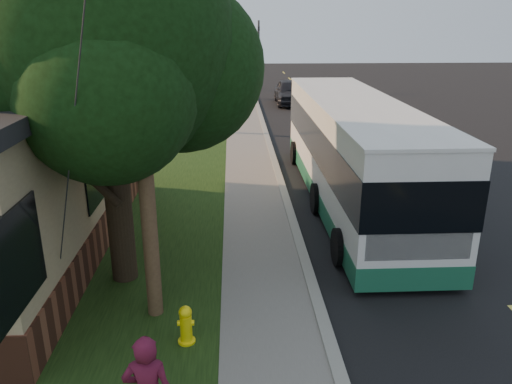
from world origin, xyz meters
TOP-DOWN VIEW (x-y plane):
  - ground at (0.00, 0.00)m, footprint 120.00×120.00m
  - road at (4.00, 10.00)m, footprint 8.00×80.00m
  - curb at (0.00, 10.00)m, footprint 0.25×80.00m
  - sidewalk at (-1.00, 10.00)m, footprint 2.00×80.00m
  - grass_verge at (-4.50, 10.00)m, footprint 5.00×80.00m
  - fire_hydrant at (-2.60, 0.00)m, footprint 0.32×0.32m
  - utility_pole at (-3.31, 0.99)m, footprint 2.86×3.21m
  - leafy_tree at (-4.17, 2.65)m, footprint 6.30×6.00m
  - bare_tree_near at (-3.50, 18.00)m, footprint 1.38×1.21m
  - bare_tree_far at (-3.00, 30.00)m, footprint 1.38×1.21m
  - traffic_signal at (0.50, 34.00)m, footprint 0.18×0.22m
  - transit_bus at (2.08, 7.42)m, footprint 2.80×12.15m
  - distant_car at (2.32, 26.91)m, footprint 2.05×4.98m

SIDE VIEW (x-z plane):
  - ground at x=0.00m, z-range 0.00..0.00m
  - road at x=4.00m, z-range 0.00..0.01m
  - grass_verge at x=-4.50m, z-range 0.00..0.07m
  - sidewalk at x=-1.00m, z-range 0.00..0.08m
  - curb at x=0.00m, z-range 0.00..0.12m
  - fire_hydrant at x=-2.60m, z-range 0.06..0.80m
  - distant_car at x=2.32m, z-range 0.00..1.69m
  - transit_bus at x=2.08m, z-range 0.11..3.39m
  - bare_tree_far at x=-3.00m, z-range -0.01..4.02m
  - bare_tree_near at x=-3.50m, z-range 0.00..4.30m
  - traffic_signal at x=0.50m, z-range 0.41..5.91m
  - utility_pole at x=-3.31m, z-range 0.10..9.17m
  - leafy_tree at x=-4.17m, z-range 1.27..9.07m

